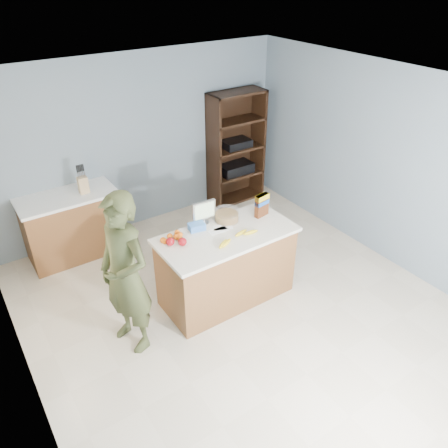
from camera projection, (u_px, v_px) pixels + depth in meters
floor at (241, 310)px, 5.08m from camera, size 4.50×5.00×0.02m
walls at (244, 182)px, 4.22m from camera, size 4.52×5.02×2.51m
counter_peninsula at (226, 269)px, 5.08m from camera, size 1.56×0.76×0.90m
back_cabinet at (72, 225)px, 5.83m from camera, size 1.24×0.62×0.90m
shelving_unit at (234, 149)px, 7.03m from camera, size 0.90×0.40×1.80m
person at (125, 275)px, 4.23m from camera, size 0.59×0.73×1.76m
knife_block at (83, 184)px, 5.60m from camera, size 0.12×0.10×0.31m
envelopes at (221, 229)px, 4.91m from camera, size 0.31×0.18×0.00m
bananas at (235, 238)px, 4.71m from camera, size 0.56×0.17×0.04m
apples at (176, 242)px, 4.61m from camera, size 0.20×0.17×0.09m
oranges at (173, 237)px, 4.71m from camera, size 0.26×0.19×0.06m
blue_carton at (197, 227)px, 4.87m from camera, size 0.20×0.15×0.08m
salad_bowl at (227, 216)px, 5.04m from camera, size 0.30×0.30×0.13m
tv at (204, 211)px, 4.93m from camera, size 0.28×0.12×0.28m
cereal_box at (262, 204)px, 5.08m from camera, size 0.19×0.10×0.28m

